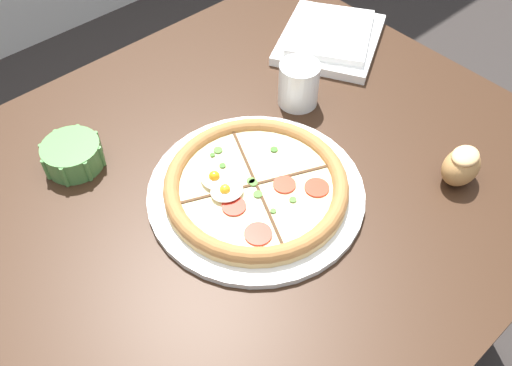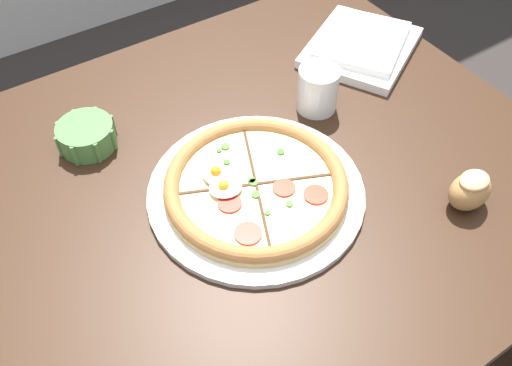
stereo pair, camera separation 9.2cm
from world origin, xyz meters
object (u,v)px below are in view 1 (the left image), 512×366
(water_glass, at_px, (299,86))
(ramekin_bowl, at_px, (73,154))
(dining_table, at_px, (211,234))
(napkin_folded, at_px, (330,37))
(bread_piece_mid, at_px, (461,165))
(pizza, at_px, (256,187))

(water_glass, bearing_deg, ramekin_bowl, 160.67)
(dining_table, relative_size, water_glass, 14.37)
(ramekin_bowl, relative_size, napkin_folded, 0.36)
(napkin_folded, bearing_deg, bread_piece_mid, -107.35)
(bread_piece_mid, bearing_deg, pizza, 143.53)
(dining_table, distance_m, bread_piece_mid, 0.46)
(ramekin_bowl, relative_size, water_glass, 1.25)
(water_glass, bearing_deg, bread_piece_mid, -79.68)
(bread_piece_mid, bearing_deg, ramekin_bowl, 134.89)
(napkin_folded, bearing_deg, dining_table, -160.68)
(dining_table, bearing_deg, water_glass, 14.79)
(dining_table, relative_size, bread_piece_mid, 16.35)
(dining_table, xyz_separation_m, bread_piece_mid, (0.36, -0.26, 0.14))
(ramekin_bowl, height_order, water_glass, water_glass)
(pizza, relative_size, bread_piece_mid, 4.73)
(ramekin_bowl, distance_m, water_glass, 0.45)
(dining_table, distance_m, pizza, 0.15)
(pizza, height_order, ramekin_bowl, pizza)
(ramekin_bowl, bearing_deg, water_glass, -19.33)
(dining_table, height_order, bread_piece_mid, bread_piece_mid)
(pizza, relative_size, water_glass, 4.16)
(pizza, relative_size, napkin_folded, 1.18)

